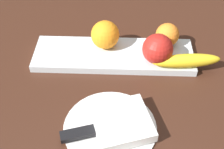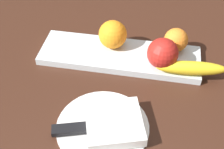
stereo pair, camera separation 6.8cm
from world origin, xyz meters
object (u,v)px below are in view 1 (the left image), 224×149
at_px(fruit_tray, 114,55).
at_px(knife, 89,132).
at_px(orange_near_apple, 105,35).
at_px(folded_napkin, 122,122).
at_px(apple, 158,49).
at_px(orange_near_banana, 167,35).
at_px(dinner_plate, 110,127).
at_px(banana, 186,61).

bearing_deg(fruit_tray, knife, -99.64).
height_order(orange_near_apple, folded_napkin, orange_near_apple).
height_order(apple, folded_napkin, apple).
xyz_separation_m(orange_near_banana, folded_napkin, (-0.12, -0.27, -0.03)).
bearing_deg(orange_near_banana, folded_napkin, -113.54).
height_order(apple, dinner_plate, apple).
bearing_deg(apple, folded_napkin, -113.13).
distance_m(fruit_tray, knife, 0.25).
distance_m(apple, banana, 0.08).
distance_m(fruit_tray, orange_near_apple, 0.06).
bearing_deg(orange_near_apple, orange_near_banana, 4.84).
bearing_deg(orange_near_apple, fruit_tray, -48.76).
distance_m(apple, folded_napkin, 0.22).
distance_m(apple, orange_near_banana, 0.08).
bearing_deg(orange_near_apple, knife, -93.94).
bearing_deg(orange_near_apple, dinner_plate, -84.78).
bearing_deg(orange_near_banana, orange_near_apple, -175.16).
bearing_deg(orange_near_banana, dinner_plate, -117.89).
relative_size(fruit_tray, folded_napkin, 3.61).
relative_size(banana, folded_napkin, 1.47).
distance_m(orange_near_apple, knife, 0.28).
height_order(dinner_plate, knife, knife).
relative_size(fruit_tray, banana, 2.45).
bearing_deg(fruit_tray, apple, -14.28).
height_order(fruit_tray, orange_near_banana, orange_near_banana).
height_order(folded_napkin, knife, folded_napkin).
distance_m(fruit_tray, dinner_plate, 0.23).
distance_m(banana, knife, 0.30).
height_order(dinner_plate, folded_napkin, folded_napkin).
relative_size(dinner_plate, knife, 1.12).
bearing_deg(dinner_plate, folded_napkin, -0.00).
relative_size(apple, banana, 0.45).
height_order(orange_near_apple, knife, orange_near_apple).
relative_size(fruit_tray, dinner_plate, 2.11).
xyz_separation_m(apple, orange_near_apple, (-0.13, 0.05, -0.00)).
height_order(apple, knife, apple).
relative_size(dinner_plate, folded_napkin, 1.71).
relative_size(orange_near_apple, dinner_plate, 0.37).
distance_m(banana, orange_near_apple, 0.22).
xyz_separation_m(apple, banana, (0.07, -0.02, -0.02)).
xyz_separation_m(orange_near_apple, folded_napkin, (0.05, -0.25, -0.04)).
xyz_separation_m(folded_napkin, knife, (-0.07, -0.02, -0.01)).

